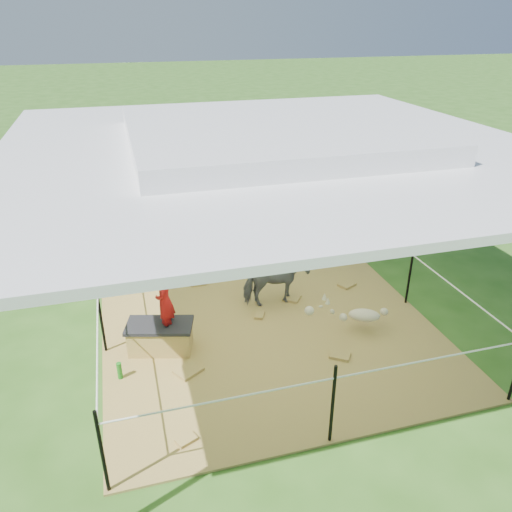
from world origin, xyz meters
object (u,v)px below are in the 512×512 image
object	(u,v)px
trash_barrel	(343,162)
picnic_table_near	(233,149)
picnic_table_far	(352,138)
distant_person	(264,149)
woman	(164,294)
foal	(365,313)
straw_bale	(161,338)
green_bottle	(120,371)
pony	(275,281)

from	to	relation	value
trash_barrel	picnic_table_near	bearing A→B (deg)	136.41
picnic_table_far	distant_person	bearing A→B (deg)	-138.92
woman	picnic_table_far	world-z (taller)	woman
foal	straw_bale	bearing A→B (deg)	-162.28
woman	distant_person	world-z (taller)	woman
picnic_table_far	foal	bearing A→B (deg)	-92.01
woman	green_bottle	distance (m)	1.08
picnic_table_near	distant_person	xyz separation A→B (m)	(0.75, -0.78, 0.16)
woman	trash_barrel	xyz separation A→B (m)	(5.52, 6.56, -0.43)
green_bottle	picnic_table_far	size ratio (longest dim) A/B	0.12
trash_barrel	green_bottle	bearing A→B (deg)	-131.39
green_bottle	woman	bearing A→B (deg)	34.70
woman	green_bottle	bearing A→B (deg)	-39.91
woman	picnic_table_near	bearing A→B (deg)	176.82
straw_bale	pony	xyz separation A→B (m)	(1.81, 0.68, 0.22)
picnic_table_near	straw_bale	bearing A→B (deg)	-123.31
distant_person	woman	bearing A→B (deg)	56.46
straw_bale	foal	distance (m)	2.81
pony	green_bottle	bearing A→B (deg)	113.72
woman	foal	world-z (taller)	woman
straw_bale	woman	world-z (taller)	woman
trash_barrel	foal	bearing A→B (deg)	-112.36
foal	picnic_table_near	bearing A→B (deg)	112.52
straw_bale	foal	size ratio (longest dim) A/B	0.78
straw_bale	woman	distance (m)	0.67
green_bottle	foal	bearing A→B (deg)	2.03
woman	distant_person	size ratio (longest dim) A/B	0.88
green_bottle	picnic_table_near	world-z (taller)	picnic_table_near
picnic_table_near	picnic_table_far	world-z (taller)	picnic_table_far
woman	foal	xyz separation A→B (m)	(2.69, -0.33, -0.55)
green_bottle	picnic_table_far	bearing A→B (deg)	51.43
woman	trash_barrel	world-z (taller)	woman
woman	pony	distance (m)	1.89
foal	picnic_table_near	xyz separation A→B (m)	(0.32, 9.28, 0.07)
straw_bale	trash_barrel	distance (m)	8.64
woman	pony	bearing A→B (deg)	127.17
green_bottle	distant_person	world-z (taller)	distant_person
straw_bale	trash_barrel	xyz separation A→B (m)	(5.62, 6.56, 0.24)
foal	picnic_table_near	distance (m)	9.29
foal	distant_person	xyz separation A→B (m)	(1.07, 8.51, 0.23)
pony	picnic_table_far	xyz separation A→B (m)	(5.41, 8.61, -0.04)
foal	picnic_table_far	world-z (taller)	picnic_table_far
trash_barrel	pony	bearing A→B (deg)	-122.99
straw_bale	green_bottle	size ratio (longest dim) A/B	3.60
green_bottle	trash_barrel	size ratio (longest dim) A/B	0.25
straw_bale	picnic_table_near	world-z (taller)	picnic_table_near
green_bottle	trash_barrel	world-z (taller)	trash_barrel
pony	picnic_table_near	xyz separation A→B (m)	(1.30, 8.27, -0.04)
green_bottle	distant_person	size ratio (longest dim) A/B	0.20
straw_bale	picnic_table_far	distance (m)	11.77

